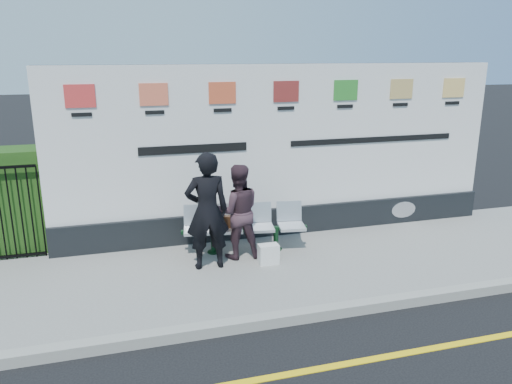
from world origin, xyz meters
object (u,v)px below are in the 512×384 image
(woman_left, at_px, (207,211))
(woman_right, at_px, (238,212))
(billboard, at_px, (283,163))
(bench, at_px, (245,239))

(woman_left, xyz_separation_m, woman_right, (0.54, 0.27, -0.14))
(billboard, xyz_separation_m, woman_right, (-1.06, -0.88, -0.54))
(billboard, distance_m, woman_right, 1.47)
(woman_right, bearing_deg, woman_left, 30.46)
(woman_right, bearing_deg, bench, -127.36)
(bench, distance_m, woman_right, 0.60)
(bench, xyz_separation_m, woman_right, (-0.16, -0.19, 0.55))
(bench, bearing_deg, woman_right, -122.37)
(billboard, height_order, woman_left, billboard)
(bench, relative_size, woman_left, 1.10)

